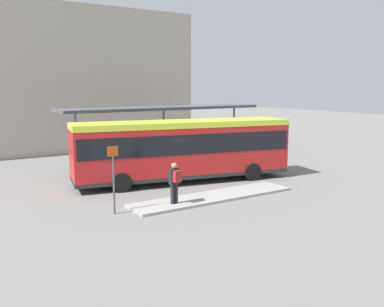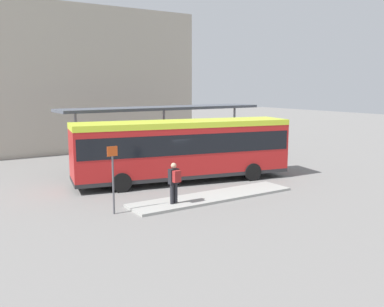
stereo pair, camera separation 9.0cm
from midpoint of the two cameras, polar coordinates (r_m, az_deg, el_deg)
name	(u,v)px [view 2 (the right image)]	position (r m, az deg, el deg)	size (l,w,h in m)	color
ground_plane	(183,181)	(23.55, -1.10, -3.72)	(120.00, 120.00, 0.00)	slate
curb_island	(213,197)	(20.11, 2.97, -5.78)	(8.26, 1.80, 0.12)	#9E9E99
city_bus	(183,146)	(23.20, -1.09, 0.95)	(12.06, 4.86, 3.33)	red
pedestrian_waiting	(174,180)	(18.48, -2.23, -3.61)	(0.46, 0.48, 1.80)	#232328
bicycle_green	(270,155)	(30.82, 10.45, -0.17)	(0.48, 1.60, 0.69)	black
bicycle_white	(268,153)	(31.57, 10.15, 0.10)	(0.48, 1.73, 0.75)	black
bicycle_blue	(259,152)	(31.87, 8.97, 0.22)	(0.48, 1.74, 0.76)	black
bicycle_red	(255,151)	(32.53, 8.51, 0.36)	(0.48, 1.62, 0.70)	black
station_shelter	(164,109)	(28.24, -3.68, 5.90)	(13.91, 2.51, 3.84)	#4C515B
potted_planter_near_shelter	(217,155)	(28.38, 3.44, -0.18)	(0.89, 0.89, 1.29)	slate
platform_sign	(113,177)	(17.58, -10.34, -3.07)	(0.44, 0.08, 2.80)	#4C4C51
station_building	(37,80)	(38.37, -19.89, 9.18)	(24.11, 10.28, 11.31)	#B2A899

